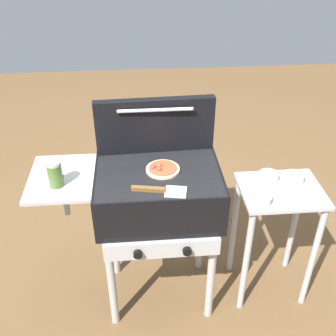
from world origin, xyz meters
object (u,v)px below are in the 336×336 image
(grill, at_px, (156,195))
(prep_table, at_px, (276,220))
(sauce_jar, at_px, (55,174))
(topping_bowl_far, at_px, (260,199))
(pizza_pepperoni, at_px, (162,169))
(topping_bowl_middle, at_px, (294,178))
(spatula, at_px, (160,190))
(topping_bowl_near, at_px, (268,177))

(grill, bearing_deg, prep_table, 0.37)
(sauce_jar, relative_size, topping_bowl_far, 1.19)
(pizza_pepperoni, distance_m, prep_table, 0.74)
(topping_bowl_far, bearing_deg, grill, 169.35)
(topping_bowl_middle, bearing_deg, spatula, -162.82)
(sauce_jar, xyz_separation_m, topping_bowl_far, (1.00, -0.03, -0.19))
(pizza_pepperoni, height_order, topping_bowl_near, pizza_pepperoni)
(prep_table, distance_m, topping_bowl_near, 0.26)
(grill, distance_m, topping_bowl_far, 0.54)
(grill, height_order, pizza_pepperoni, pizza_pepperoni)
(topping_bowl_near, relative_size, topping_bowl_far, 0.95)
(grill, bearing_deg, topping_bowl_far, -10.65)
(topping_bowl_far, relative_size, topping_bowl_middle, 1.03)
(topping_bowl_far, bearing_deg, topping_bowl_middle, 35.82)
(topping_bowl_far, distance_m, topping_bowl_middle, 0.29)
(topping_bowl_near, bearing_deg, pizza_pepperoni, -172.53)
(grill, relative_size, sauce_jar, 7.33)
(sauce_jar, xyz_separation_m, topping_bowl_middle, (1.24, 0.14, -0.19))
(topping_bowl_near, bearing_deg, sauce_jar, -171.56)
(pizza_pepperoni, height_order, sauce_jar, sauce_jar)
(spatula, bearing_deg, grill, 93.62)
(sauce_jar, distance_m, topping_bowl_far, 1.02)
(prep_table, bearing_deg, grill, -179.63)
(spatula, relative_size, topping_bowl_middle, 2.50)
(grill, xyz_separation_m, topping_bowl_far, (0.53, -0.10, 0.02))
(topping_bowl_near, bearing_deg, prep_table, -61.40)
(sauce_jar, height_order, prep_table, sauce_jar)
(spatula, relative_size, topping_bowl_near, 2.54)
(spatula, xyz_separation_m, topping_bowl_far, (0.52, 0.06, -0.14))
(topping_bowl_near, bearing_deg, topping_bowl_middle, -9.16)
(topping_bowl_middle, bearing_deg, grill, -174.67)
(topping_bowl_far, bearing_deg, sauce_jar, 178.36)
(prep_table, xyz_separation_m, topping_bowl_far, (-0.15, -0.10, 0.24))
(pizza_pepperoni, bearing_deg, grill, -156.27)
(grill, xyz_separation_m, sauce_jar, (-0.48, -0.07, 0.21))
(topping_bowl_far, bearing_deg, prep_table, 35.08)
(topping_bowl_near, height_order, topping_bowl_middle, same)
(grill, distance_m, pizza_pepperoni, 0.16)
(topping_bowl_middle, bearing_deg, topping_bowl_near, 170.84)
(sauce_jar, bearing_deg, prep_table, 3.72)
(sauce_jar, distance_m, spatula, 0.50)
(sauce_jar, bearing_deg, topping_bowl_far, -1.64)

